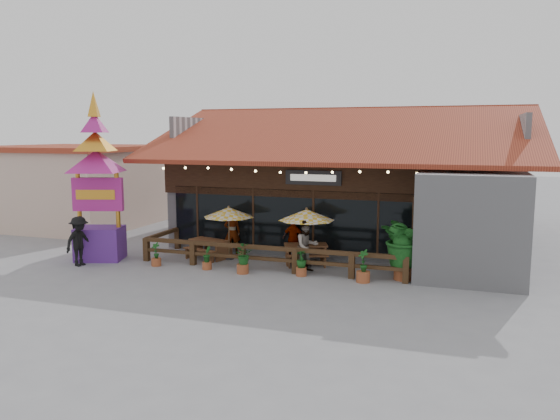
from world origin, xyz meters
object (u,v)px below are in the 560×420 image
(umbrella_left, at_px, (229,212))
(picnic_table_left, at_px, (209,246))
(pedestrian, at_px, (79,241))
(picnic_table_right, at_px, (306,251))
(thai_sign_tower, at_px, (97,165))
(tropical_plant, at_px, (405,239))
(umbrella_right, at_px, (307,215))

(umbrella_left, height_order, picnic_table_left, umbrella_left)
(pedestrian, bearing_deg, picnic_table_right, -58.32)
(umbrella_left, xyz_separation_m, pedestrian, (-4.79, -2.79, -0.92))
(thai_sign_tower, height_order, tropical_plant, thai_sign_tower)
(thai_sign_tower, xyz_separation_m, pedestrian, (-0.08, -1.09, -2.74))
(umbrella_left, relative_size, tropical_plant, 0.95)
(pedestrian, bearing_deg, umbrella_right, -60.89)
(umbrella_left, distance_m, pedestrian, 5.62)
(umbrella_right, xyz_separation_m, picnic_table_left, (-4.01, 0.10, -1.42))
(picnic_table_right, height_order, tropical_plant, tropical_plant)
(tropical_plant, xyz_separation_m, pedestrian, (-11.59, -1.90, -0.45))
(picnic_table_right, distance_m, pedestrian, 8.41)
(umbrella_left, xyz_separation_m, tropical_plant, (6.80, -0.89, -0.46))
(umbrella_right, distance_m, thai_sign_tower, 8.24)
(thai_sign_tower, relative_size, tropical_plant, 2.88)
(picnic_table_left, height_order, picnic_table_right, picnic_table_right)
(umbrella_left, bearing_deg, umbrella_right, -3.95)
(umbrella_left, relative_size, picnic_table_right, 1.16)
(tropical_plant, bearing_deg, thai_sign_tower, -175.97)
(umbrella_left, distance_m, thai_sign_tower, 5.33)
(umbrella_left, relative_size, umbrella_right, 0.86)
(umbrella_right, distance_m, pedestrian, 8.46)
(tropical_plant, bearing_deg, umbrella_right, 169.49)
(tropical_plant, distance_m, pedestrian, 11.76)
(umbrella_right, xyz_separation_m, picnic_table_right, (-0.13, 0.36, -1.41))
(picnic_table_left, xyz_separation_m, tropical_plant, (7.61, -0.76, 0.88))
(picnic_table_left, relative_size, picnic_table_right, 0.94)
(picnic_table_right, height_order, pedestrian, pedestrian)
(umbrella_right, xyz_separation_m, tropical_plant, (3.60, -0.67, -0.55))
(picnic_table_left, relative_size, tropical_plant, 0.77)
(picnic_table_right, bearing_deg, tropical_plant, -15.38)
(picnic_table_right, xyz_separation_m, tropical_plant, (3.72, -1.02, 0.86))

